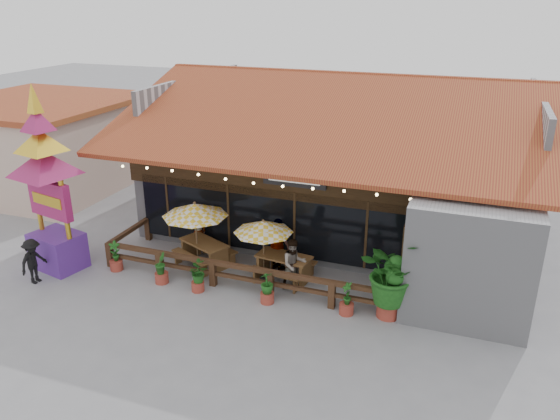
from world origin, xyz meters
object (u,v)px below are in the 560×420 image
at_px(umbrella_right, 263,227).
at_px(picnic_table_right, 284,263).
at_px(picnic_table_left, 205,249).
at_px(umbrella_left, 195,210).
at_px(thai_sign_tower, 45,168).
at_px(pedestrian, 33,261).
at_px(tropical_plant, 391,273).

bearing_deg(umbrella_right, picnic_table_right, 9.38).
xyz_separation_m(picnic_table_left, picnic_table_right, (2.98, -0.06, -0.00)).
xyz_separation_m(umbrella_right, picnic_table_left, (-2.31, 0.17, -1.26)).
height_order(umbrella_left, picnic_table_right, umbrella_left).
relative_size(thai_sign_tower, pedestrian, 4.42).
relative_size(umbrella_left, picnic_table_left, 1.29).
distance_m(thai_sign_tower, tropical_plant, 11.57).
bearing_deg(umbrella_right, tropical_plant, -12.82).
bearing_deg(picnic_table_left, tropical_plant, -9.91).
bearing_deg(thai_sign_tower, tropical_plant, 3.81).
xyz_separation_m(umbrella_right, thai_sign_tower, (-6.99, -1.74, 1.78)).
bearing_deg(picnic_table_left, umbrella_left, -131.50).
distance_m(picnic_table_left, picnic_table_right, 2.98).
relative_size(tropical_plant, pedestrian, 1.63).
distance_m(umbrella_right, pedestrian, 7.63).
height_order(picnic_table_left, pedestrian, pedestrian).
distance_m(umbrella_left, picnic_table_right, 3.51).
distance_m(umbrella_right, thai_sign_tower, 7.42).
bearing_deg(thai_sign_tower, umbrella_right, 14.01).
bearing_deg(thai_sign_tower, picnic_table_right, 13.61).
bearing_deg(tropical_plant, picnic_table_right, 163.31).
height_order(umbrella_left, picnic_table_left, umbrella_left).
xyz_separation_m(picnic_table_right, thai_sign_tower, (-7.66, -1.86, 3.04)).
height_order(thai_sign_tower, pedestrian, thai_sign_tower).
bearing_deg(pedestrian, umbrella_right, -64.28).
distance_m(umbrella_left, tropical_plant, 6.93).
height_order(umbrella_left, pedestrian, umbrella_left).
height_order(tropical_plant, pedestrian, tropical_plant).
relative_size(umbrella_left, tropical_plant, 1.17).
bearing_deg(umbrella_left, thai_sign_tower, -159.10).
height_order(picnic_table_right, tropical_plant, tropical_plant).
bearing_deg(umbrella_right, thai_sign_tower, -165.99).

